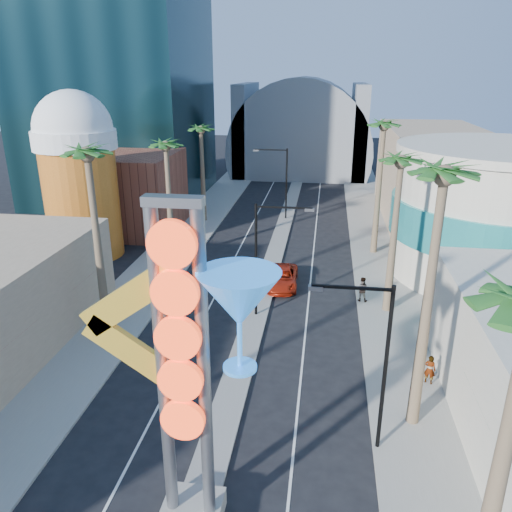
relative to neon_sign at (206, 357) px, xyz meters
The scene contains 21 objects.
sidewalk_west 34.43m from the neon_sign, 107.85° to the left, with size 5.00×100.00×0.15m, color gray.
sidewalk_east 33.97m from the neon_sign, 74.84° to the left, with size 5.00×100.00×0.15m, color gray.
median 35.79m from the neon_sign, 91.33° to the left, with size 1.60×84.00×0.15m, color gray.
brick_filler_west 39.01m from the neon_sign, 115.64° to the left, with size 10.00×10.00×8.00m, color brown.
filler_east 47.58m from the neon_sign, 71.37° to the left, with size 10.00×20.00×10.00m, color tan.
beer_mug 32.39m from the neon_sign, 123.38° to the left, with size 7.00×7.00×14.50m.
turquoise_building 32.10m from the neon_sign, 57.56° to the left, with size 16.60×16.60×10.60m.
canopy 69.11m from the neon_sign, 90.68° to the left, with size 22.00×16.00×22.00m.
neon_sign is the anchor object (origin of this frame).
streetlight_0 17.21m from the neon_sign, 90.90° to the left, with size 3.79×0.25×8.00m.
streetlight_1 41.13m from the neon_sign, 91.90° to the left, with size 3.79×0.25×8.00m.
streetlight_2 8.15m from the neon_sign, 40.46° to the left, with size 3.45×0.25×8.00m.
palm_1 16.70m from the neon_sign, 126.98° to the left, with size 2.40×2.40×12.70m.
palm_2 28.85m from the neon_sign, 109.95° to the left, with size 2.40×2.40×11.20m.
palm_3 40.31m from the neon_sign, 104.11° to the left, with size 2.40×2.40×11.20m.
palm_5 11.50m from the neon_sign, 40.70° to the left, with size 2.40×2.40×13.20m.
palm_6 20.89m from the neon_sign, 66.74° to the left, with size 2.40×2.40×11.70m.
palm_7 32.29m from the neon_sign, 75.23° to the left, with size 2.40×2.40×12.70m.
red_pickup 23.32m from the neon_sign, 88.80° to the left, with size 2.38×5.17×1.44m, color #AB210D.
pedestrian_a 15.40m from the neon_sign, 47.43° to the left, with size 0.61×0.40×1.66m, color gray.
pedestrian_b 22.11m from the neon_sign, 72.20° to the left, with size 0.90×0.70×1.85m, color gray.
Camera 1 is at (4.34, -10.53, 15.94)m, focal length 35.00 mm.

